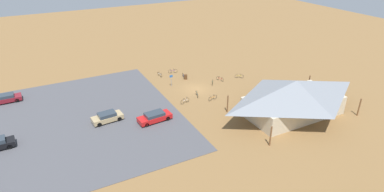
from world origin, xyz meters
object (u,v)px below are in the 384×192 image
at_px(lot_sign, 171,79).
at_px(bicycle_yellow_lone_west, 239,76).
at_px(bicycle_red_yard_left, 220,79).
at_px(car_red_end_stall, 155,117).
at_px(bicycle_white_near_porch, 185,101).
at_px(car_maroon_front_row, 5,98).
at_px(visitor_at_bikes, 311,84).
at_px(bicycle_green_yard_center, 213,82).
at_px(trash_bin, 186,77).
at_px(bicycle_silver_mid_cluster, 160,74).
at_px(bicycle_blue_edge_south, 183,76).
at_px(car_tan_second_row, 107,117).
at_px(bicycle_purple_yard_front, 173,71).
at_px(bicycle_teal_edge_north, 197,94).
at_px(bicycle_orange_back_row, 213,98).
at_px(bike_pavilion, 294,95).

relative_size(lot_sign, bicycle_yellow_lone_west, 1.62).
xyz_separation_m(bicycle_red_yard_left, car_red_end_stall, (15.78, 8.02, 0.37)).
xyz_separation_m(bicycle_red_yard_left, bicycle_yellow_lone_west, (-3.81, 0.59, 0.01)).
distance_m(bicycle_red_yard_left, bicycle_white_near_porch, 10.81).
bearing_deg(car_maroon_front_row, car_red_end_stall, 139.13).
height_order(bicycle_red_yard_left, visitor_at_bikes, visitor_at_bikes).
bearing_deg(bicycle_green_yard_center, trash_bin, -53.68).
height_order(bicycle_silver_mid_cluster, car_red_end_stall, car_red_end_stall).
height_order(bicycle_blue_edge_south, car_tan_second_row, car_tan_second_row).
bearing_deg(bicycle_white_near_porch, car_tan_second_row, -0.01).
distance_m(trash_bin, visitor_at_bikes, 21.87).
xyz_separation_m(bicycle_yellow_lone_west, car_tan_second_row, (25.51, 4.43, 0.37)).
bearing_deg(car_tan_second_row, trash_bin, -152.69).
relative_size(bicycle_green_yard_center, bicycle_purple_yard_front, 0.80).
relative_size(bicycle_green_yard_center, car_maroon_front_row, 0.31).
xyz_separation_m(bicycle_blue_edge_south, car_tan_second_row, (16.40, 9.35, 0.35)).
bearing_deg(bicycle_white_near_porch, bicycle_blue_edge_south, -114.55).
distance_m(bicycle_teal_edge_north, bicycle_purple_yard_front, 11.12).
relative_size(lot_sign, bicycle_silver_mid_cluster, 1.24).
height_order(car_tan_second_row, car_red_end_stall, car_tan_second_row).
height_order(bicycle_red_yard_left, bicycle_white_near_porch, bicycle_white_near_porch).
distance_m(bicycle_orange_back_row, bicycle_red_yard_left, 8.00).
distance_m(trash_bin, bicycle_orange_back_row, 9.60).
bearing_deg(bicycle_silver_mid_cluster, car_red_end_stall, 65.47).
bearing_deg(car_maroon_front_row, bicycle_purple_yard_front, 178.24).
height_order(bicycle_red_yard_left, car_tan_second_row, car_tan_second_row).
relative_size(trash_bin, bicycle_purple_yard_front, 0.50).
bearing_deg(bicycle_orange_back_row, bicycle_red_yard_left, -130.30).
relative_size(bicycle_silver_mid_cluster, car_maroon_front_row, 0.38).
xyz_separation_m(trash_bin, car_maroon_front_row, (29.26, -4.66, 0.26)).
distance_m(bicycle_blue_edge_south, car_tan_second_row, 18.88).
relative_size(bicycle_green_yard_center, bicycle_orange_back_row, 0.81).
distance_m(trash_bin, car_tan_second_row, 18.56).
height_order(bicycle_blue_edge_south, bicycle_yellow_lone_west, bicycle_yellow_lone_west).
xyz_separation_m(trash_bin, bicycle_purple_yard_front, (0.88, -3.79, -0.07)).
bearing_deg(bike_pavilion, lot_sign, -55.39).
height_order(bicycle_blue_edge_south, bicycle_purple_yard_front, bicycle_purple_yard_front).
xyz_separation_m(bicycle_blue_edge_south, visitor_at_bikes, (-17.12, 14.54, 0.52)).
distance_m(lot_sign, car_red_end_stall, 12.01).
bearing_deg(car_tan_second_row, bicycle_red_yard_left, -166.98).
xyz_separation_m(lot_sign, bicycle_green_yard_center, (-6.81, 2.58, -1.03)).
relative_size(bicycle_orange_back_row, bicycle_yellow_lone_west, 1.31).
xyz_separation_m(bicycle_orange_back_row, car_maroon_front_row, (29.30, -14.26, 0.32)).
xyz_separation_m(bicycle_red_yard_left, bicycle_silver_mid_cluster, (8.95, -6.95, 0.02)).
relative_size(bicycle_silver_mid_cluster, car_tan_second_row, 0.41).
relative_size(bike_pavilion, bicycle_purple_yard_front, 9.31).
distance_m(bike_pavilion, bicycle_orange_back_row, 12.48).
relative_size(trash_bin, bicycle_yellow_lone_west, 0.66).
bearing_deg(visitor_at_bikes, car_tan_second_row, -8.82).
height_order(car_maroon_front_row, visitor_at_bikes, visitor_at_bikes).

